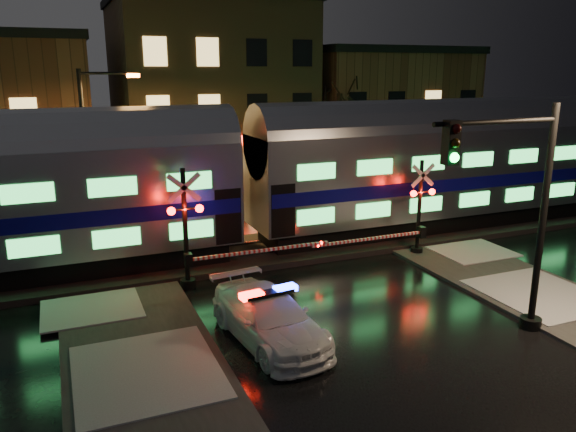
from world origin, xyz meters
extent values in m
plane|color=black|center=(0.00, 0.00, 0.00)|extent=(120.00, 120.00, 0.00)
cube|color=black|center=(0.00, 5.00, 0.12)|extent=(90.00, 4.20, 0.24)
cube|color=brown|center=(2.00, 22.50, 5.75)|extent=(12.00, 11.00, 11.50)
cube|color=brown|center=(15.00, 22.00, 4.25)|extent=(12.00, 10.00, 8.50)
cube|color=black|center=(11.72, 5.00, 0.64)|extent=(24.00, 2.40, 0.80)
cube|color=#B7BAC1|center=(11.72, 5.00, 2.94)|extent=(25.00, 3.05, 3.80)
cube|color=#0C0B7F|center=(11.72, 5.00, 2.54)|extent=(24.75, 3.09, 0.55)
cube|color=#39DC5C|center=(11.72, 3.45, 1.79)|extent=(21.00, 0.05, 0.62)
cube|color=#39DC5C|center=(11.72, 3.45, 3.59)|extent=(21.00, 0.05, 0.62)
cylinder|color=#B7BAC1|center=(11.72, 5.00, 4.64)|extent=(25.00, 3.05, 3.05)
imported|color=white|center=(-3.00, -2.39, 0.70)|extent=(2.49, 5.01, 1.40)
cube|color=black|center=(-3.00, -2.39, 1.44)|extent=(1.49, 0.53, 0.09)
cube|color=#FF0C05|center=(-3.52, -2.45, 1.48)|extent=(0.67, 0.40, 0.16)
cube|color=#1426FF|center=(-2.48, -2.33, 1.48)|extent=(0.67, 0.40, 0.16)
cylinder|color=black|center=(5.35, 2.40, 0.15)|extent=(0.49, 0.49, 0.30)
cylinder|color=black|center=(5.35, 2.40, 1.97)|extent=(0.16, 0.16, 3.93)
sphere|color=#FF0C05|center=(4.90, 2.22, 2.66)|extent=(0.26, 0.26, 0.26)
sphere|color=#FF0C05|center=(5.79, 2.22, 2.66)|extent=(0.26, 0.26, 0.26)
cube|color=white|center=(2.89, 2.15, 1.03)|extent=(4.92, 0.10, 0.10)
cube|color=black|center=(5.35, 2.15, 1.03)|extent=(0.25, 0.30, 0.45)
cylinder|color=black|center=(-4.23, 2.40, 0.16)|extent=(0.53, 0.53, 0.32)
cylinder|color=black|center=(-4.23, 2.40, 2.13)|extent=(0.17, 0.17, 4.25)
sphere|color=#FF0C05|center=(-4.71, 2.22, 2.87)|extent=(0.28, 0.28, 0.28)
sphere|color=#FF0C05|center=(-3.75, 2.22, 2.87)|extent=(0.28, 0.28, 0.28)
cube|color=white|center=(-1.57, 2.15, 1.12)|extent=(5.31, 0.10, 0.10)
cube|color=black|center=(-4.23, 2.15, 1.12)|extent=(0.25, 0.30, 0.45)
cylinder|color=black|center=(4.43, -4.63, 0.16)|extent=(0.61, 0.61, 0.33)
cylinder|color=black|center=(4.43, -4.63, 3.29)|extent=(0.20, 0.20, 6.57)
cylinder|color=black|center=(2.46, -4.63, 6.13)|extent=(3.94, 0.13, 0.13)
cube|color=black|center=(0.92, -4.78, 5.70)|extent=(0.35, 0.31, 1.10)
sphere|color=#0CFF3F|center=(0.92, -4.94, 5.35)|extent=(0.24, 0.24, 0.24)
cylinder|color=black|center=(-6.90, 9.00, 3.73)|extent=(0.19, 0.19, 7.47)
cylinder|color=black|center=(-5.78, 9.00, 7.28)|extent=(2.24, 0.11, 0.11)
cube|color=orange|center=(-4.75, 9.00, 7.19)|extent=(0.51, 0.26, 0.17)
camera|label=1|loc=(-8.06, -15.95, 7.44)|focal=35.00mm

